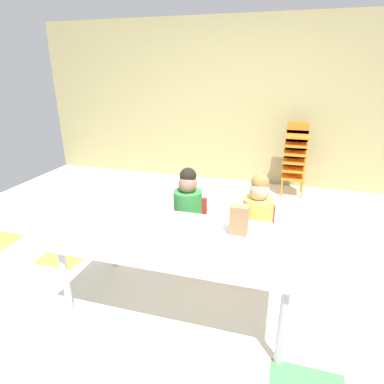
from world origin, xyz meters
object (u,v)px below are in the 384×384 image
Objects in this scene: craft_table at (179,242)px; kid_chair_orange_stack at (295,155)px; seated_child_near_camera at (188,207)px; seated_child_middle_seat at (257,215)px; donut_powdered_on_plate at (182,222)px; paper_bag_brown at (239,220)px; paper_plate_near_edge at (182,225)px; paper_plate_center_table at (114,226)px.

craft_table is 1.61× the size of kid_chair_orange_stack.
kid_chair_orange_stack reaches higher than craft_table.
seated_child_near_camera is 1.00× the size of seated_child_middle_seat.
seated_child_near_camera is at bearing 101.36° from donut_powdered_on_plate.
paper_bag_brown is at bearing -99.44° from kid_chair_orange_stack.
craft_table is 0.18m from paper_plate_near_edge.
seated_child_near_camera is 0.88× the size of kid_chair_orange_stack.
paper_bag_brown is at bearing -101.89° from seated_child_middle_seat.
kid_chair_orange_stack is at bearing 80.56° from paper_bag_brown.
craft_table is at bearing -158.48° from paper_bag_brown.
paper_bag_brown is 0.95m from paper_plate_center_table.
donut_powdered_on_plate is at bearing -78.64° from seated_child_near_camera.
paper_plate_near_edge is at bearing -78.64° from seated_child_near_camera.
seated_child_near_camera reaches higher than craft_table.
kid_chair_orange_stack is 5.78× the size of paper_plate_center_table.
seated_child_middle_seat is at bearing 51.52° from craft_table.
seated_child_middle_seat is 0.88× the size of kid_chair_orange_stack.
craft_table is 9.30× the size of paper_plate_near_edge.
paper_plate_center_table is (-0.53, -0.00, 0.05)m from craft_table.
paper_plate_near_edge is (-0.03, 0.17, 0.05)m from craft_table.
kid_chair_orange_stack reaches higher than donut_powdered_on_plate.
seated_child_middle_seat is 5.10× the size of paper_plate_near_edge.
seated_child_near_camera is 7.40× the size of donut_powdered_on_plate.
kid_chair_orange_stack is 4.73× the size of paper_bag_brown.
seated_child_near_camera is 0.75m from paper_plate_center_table.
kid_chair_orange_stack is 2.73m from paper_plate_near_edge.
paper_plate_center_table is 1.45× the size of donut_powdered_on_plate.
kid_chair_orange_stack is 2.64m from paper_bag_brown.
kid_chair_orange_stack is 8.39× the size of donut_powdered_on_plate.
paper_plate_near_edge reaches higher than craft_table.
seated_child_middle_seat is 5.10× the size of paper_plate_center_table.
craft_table is 7.61× the size of paper_bag_brown.
donut_powdered_on_plate is (-0.53, -0.46, 0.08)m from seated_child_middle_seat.
seated_child_middle_seat is at bearing 78.11° from paper_bag_brown.
paper_plate_center_table is at bearing -116.20° from kid_chair_orange_stack.
seated_child_near_camera is (-0.13, 0.63, -0.00)m from craft_table.
paper_bag_brown is at bearing -1.25° from donut_powdered_on_plate.
donut_powdered_on_plate is (0.49, 0.17, 0.02)m from paper_plate_center_table.
donut_powdered_on_plate is at bearing -108.51° from kid_chair_orange_stack.
kid_chair_orange_stack reaches higher than seated_child_near_camera.
paper_bag_brown reaches higher than craft_table.
seated_child_middle_seat is at bearing 40.92° from paper_plate_near_edge.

